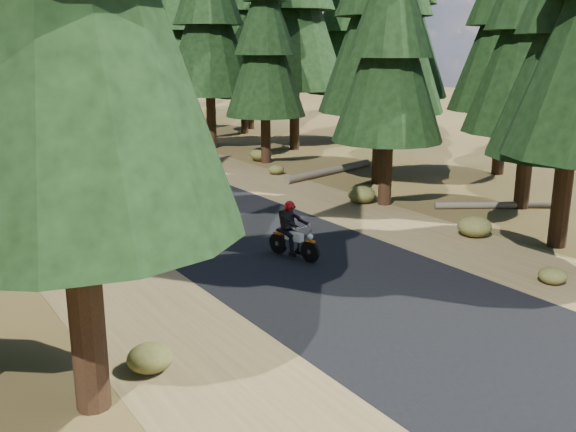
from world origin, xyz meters
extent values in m
plane|color=#4C3A1B|center=(0.00, 0.00, 0.00)|extent=(120.00, 120.00, 0.00)
cube|color=black|center=(0.00, 5.00, 0.01)|extent=(6.00, 100.00, 0.01)
cube|color=brown|center=(-4.60, 5.00, 0.00)|extent=(3.20, 100.00, 0.01)
cube|color=brown|center=(4.60, 5.00, 0.00)|extent=(3.20, 100.00, 0.01)
cylinder|color=black|center=(-6.62, -3.09, 2.85)|extent=(0.53, 0.53, 5.71)
cylinder|color=black|center=(6.77, -1.94, 2.55)|extent=(0.50, 0.50, 5.11)
cylinder|color=black|center=(9.67, 1.47, 2.65)|extent=(0.51, 0.51, 5.29)
cone|color=black|center=(9.67, 1.47, 5.96)|extent=(4.50, 4.50, 6.62)
cylinder|color=black|center=(6.06, 4.48, 2.26)|extent=(0.48, 0.48, 4.52)
cone|color=black|center=(6.06, 4.48, 5.08)|extent=(3.84, 3.84, 5.65)
cylinder|color=black|center=(8.28, 7.39, 2.92)|extent=(0.53, 0.53, 5.84)
cone|color=black|center=(8.28, 7.39, 6.57)|extent=(4.96, 4.96, 7.30)
cylinder|color=black|center=(11.21, 10.34, 3.22)|extent=(0.56, 0.56, 6.43)
cone|color=black|center=(11.21, 10.34, 7.24)|extent=(5.47, 5.47, 8.04)
cylinder|color=black|center=(6.98, 14.07, 2.25)|extent=(0.48, 0.48, 4.51)
cone|color=black|center=(6.98, 14.07, 5.07)|extent=(3.83, 3.83, 5.64)
cone|color=black|center=(6.98, 14.07, 7.10)|extent=(2.93, 2.93, 4.06)
cylinder|color=black|center=(10.48, 16.81, 3.24)|extent=(0.56, 0.56, 6.47)
cone|color=black|center=(10.48, 16.81, 7.28)|extent=(5.50, 5.50, 8.09)
cylinder|color=black|center=(6.93, 19.74, 2.91)|extent=(0.53, 0.53, 5.83)
cone|color=black|center=(6.93, 19.74, 6.56)|extent=(4.95, 4.95, 7.29)
cylinder|color=black|center=(11.52, 24.15, 2.31)|extent=(0.48, 0.48, 4.61)
cone|color=black|center=(11.52, 24.15, 5.19)|extent=(3.92, 3.92, 5.77)
cone|color=black|center=(11.52, 24.15, 7.27)|extent=(3.00, 3.00, 4.15)
cylinder|color=black|center=(8.34, 28.41, 2.88)|extent=(0.53, 0.53, 5.76)
cone|color=black|center=(8.34, 28.41, 6.48)|extent=(4.90, 4.90, 7.21)
cylinder|color=black|center=(13.03, 32.09, 2.83)|extent=(0.53, 0.53, 5.66)
cone|color=black|center=(13.03, 32.09, 6.37)|extent=(4.81, 4.81, 7.07)
cylinder|color=black|center=(14.00, 6.00, 2.80)|extent=(0.52, 0.52, 5.60)
cone|color=black|center=(14.00, 6.00, 6.30)|extent=(4.76, 4.76, 7.00)
cylinder|color=black|center=(13.00, 26.00, 3.00)|extent=(0.54, 0.54, 6.00)
cone|color=black|center=(13.00, 26.00, 6.75)|extent=(5.10, 5.10, 7.50)
cylinder|color=black|center=(15.00, 18.00, 2.80)|extent=(0.52, 0.52, 5.60)
cone|color=black|center=(15.00, 18.00, 6.30)|extent=(4.76, 4.76, 7.00)
cylinder|color=black|center=(7.00, 37.00, 3.00)|extent=(0.54, 0.54, 6.00)
cone|color=black|center=(7.00, 37.00, 6.75)|extent=(5.10, 5.10, 7.50)
cylinder|color=black|center=(10.00, 40.00, 3.20)|extent=(0.56, 0.56, 6.40)
cone|color=black|center=(10.00, 40.00, 7.20)|extent=(5.44, 5.44, 8.00)
cylinder|color=black|center=(4.00, 43.00, 3.20)|extent=(0.56, 0.56, 6.40)
cone|color=black|center=(4.00, 43.00, 7.20)|extent=(5.44, 5.44, 8.00)
cylinder|color=black|center=(13.00, 36.00, 3.00)|extent=(0.54, 0.54, 6.00)
cone|color=black|center=(13.00, 36.00, 6.75)|extent=(5.10, 5.10, 7.50)
cylinder|color=#4C4233|center=(7.76, 9.96, 0.16)|extent=(5.50, 1.71, 0.32)
cylinder|color=#4C4233|center=(8.98, 1.84, 0.12)|extent=(3.98, 2.52, 0.24)
ellipsoid|color=#474C1E|center=(6.18, 20.11, 0.22)|extent=(0.74, 0.74, 0.44)
ellipsoid|color=#474C1E|center=(-4.62, 2.70, 0.21)|extent=(0.72, 0.72, 0.43)
ellipsoid|color=#474C1E|center=(7.02, 14.63, 0.33)|extent=(1.08, 1.08, 0.65)
ellipsoid|color=#474C1E|center=(5.81, 11.30, 0.21)|extent=(0.69, 0.69, 0.41)
ellipsoid|color=#474C1E|center=(-5.45, -2.48, 0.24)|extent=(0.80, 0.80, 0.48)
ellipsoid|color=#474C1E|center=(5.53, 5.11, 0.30)|extent=(1.00, 1.00, 0.60)
ellipsoid|color=#474C1E|center=(5.60, 0.01, 0.30)|extent=(0.99, 0.99, 0.60)
ellipsoid|color=#474C1E|center=(-5.22, 5.81, 0.31)|extent=(1.03, 1.03, 0.62)
ellipsoid|color=#474C1E|center=(4.07, -3.68, 0.20)|extent=(0.66, 0.66, 0.39)
cube|color=black|center=(0.02, 1.25, 1.04)|extent=(0.39, 0.29, 0.49)
sphere|color=#A2060A|center=(0.02, 1.25, 1.40)|extent=(0.34, 0.34, 0.28)
cube|color=black|center=(-1.60, 4.80, 1.15)|extent=(0.40, 0.27, 0.55)
sphere|color=black|center=(-1.60, 4.80, 1.56)|extent=(0.34, 0.34, 0.31)
camera|label=1|loc=(-8.97, -12.17, 5.41)|focal=40.00mm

